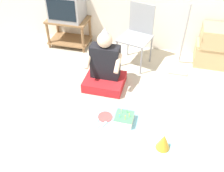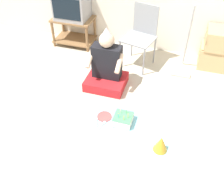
{
  "view_description": "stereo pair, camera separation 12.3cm",
  "coord_description": "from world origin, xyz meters",
  "px_view_note": "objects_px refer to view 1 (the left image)",
  "views": [
    {
      "loc": [
        0.28,
        -2.09,
        2.38
      ],
      "look_at": [
        -0.33,
        0.32,
        0.35
      ],
      "focal_mm": 42.0,
      "sensor_mm": 36.0,
      "label": 1
    },
    {
      "loc": [
        0.4,
        -2.06,
        2.38
      ],
      "look_at": [
        -0.33,
        0.32,
        0.35
      ],
      "focal_mm": 42.0,
      "sensor_mm": 36.0,
      "label": 2
    }
  ],
  "objects_px": {
    "cardboard_box_stack": "(214,47)",
    "party_hat_blue": "(164,142)",
    "tv": "(66,6)",
    "dust_mop": "(181,53)",
    "paper_plate": "(105,117)",
    "person_seated": "(105,68)",
    "birthday_cake": "(124,119)",
    "folding_chair": "(138,31)"
  },
  "relations": [
    {
      "from": "birthday_cake",
      "to": "party_hat_blue",
      "type": "height_order",
      "value": "party_hat_blue"
    },
    {
      "from": "birthday_cake",
      "to": "person_seated",
      "type": "bearing_deg",
      "value": 122.89
    },
    {
      "from": "cardboard_box_stack",
      "to": "paper_plate",
      "type": "height_order",
      "value": "cardboard_box_stack"
    },
    {
      "from": "folding_chair",
      "to": "person_seated",
      "type": "height_order",
      "value": "folding_chair"
    },
    {
      "from": "tv",
      "to": "paper_plate",
      "type": "xyz_separation_m",
      "value": [
        1.08,
        -1.59,
        -0.69
      ]
    },
    {
      "from": "dust_mop",
      "to": "birthday_cake",
      "type": "bearing_deg",
      "value": -114.58
    },
    {
      "from": "cardboard_box_stack",
      "to": "birthday_cake",
      "type": "distance_m",
      "value": 1.92
    },
    {
      "from": "cardboard_box_stack",
      "to": "party_hat_blue",
      "type": "distance_m",
      "value": 1.95
    },
    {
      "from": "tv",
      "to": "folding_chair",
      "type": "xyz_separation_m",
      "value": [
        1.22,
        -0.25,
        -0.17
      ]
    },
    {
      "from": "cardboard_box_stack",
      "to": "person_seated",
      "type": "relative_size",
      "value": 0.71
    },
    {
      "from": "tv",
      "to": "person_seated",
      "type": "xyz_separation_m",
      "value": [
        0.9,
        -0.95,
        -0.42
      ]
    },
    {
      "from": "person_seated",
      "to": "party_hat_blue",
      "type": "bearing_deg",
      "value": -45.11
    },
    {
      "from": "folding_chair",
      "to": "party_hat_blue",
      "type": "height_order",
      "value": "folding_chair"
    },
    {
      "from": "paper_plate",
      "to": "cardboard_box_stack",
      "type": "bearing_deg",
      "value": 50.38
    },
    {
      "from": "folding_chair",
      "to": "cardboard_box_stack",
      "type": "height_order",
      "value": "folding_chair"
    },
    {
      "from": "dust_mop",
      "to": "paper_plate",
      "type": "xyz_separation_m",
      "value": [
        -0.82,
        -1.25,
        -0.3
      ]
    },
    {
      "from": "paper_plate",
      "to": "party_hat_blue",
      "type": "bearing_deg",
      "value": -21.38
    },
    {
      "from": "paper_plate",
      "to": "tv",
      "type": "bearing_deg",
      "value": 124.17
    },
    {
      "from": "tv",
      "to": "person_seated",
      "type": "height_order",
      "value": "tv"
    },
    {
      "from": "folding_chair",
      "to": "dust_mop",
      "type": "xyz_separation_m",
      "value": [
        0.68,
        -0.09,
        -0.22
      ]
    },
    {
      "from": "cardboard_box_stack",
      "to": "party_hat_blue",
      "type": "height_order",
      "value": "cardboard_box_stack"
    },
    {
      "from": "tv",
      "to": "cardboard_box_stack",
      "type": "xyz_separation_m",
      "value": [
        2.38,
        -0.02,
        -0.4
      ]
    },
    {
      "from": "party_hat_blue",
      "to": "person_seated",
      "type": "bearing_deg",
      "value": 134.89
    },
    {
      "from": "birthday_cake",
      "to": "party_hat_blue",
      "type": "relative_size",
      "value": 1.12
    },
    {
      "from": "tv",
      "to": "birthday_cake",
      "type": "bearing_deg",
      "value": -50.52
    },
    {
      "from": "person_seated",
      "to": "birthday_cake",
      "type": "xyz_separation_m",
      "value": [
        0.42,
        -0.65,
        -0.23
      ]
    },
    {
      "from": "tv",
      "to": "cardboard_box_stack",
      "type": "distance_m",
      "value": 2.41
    },
    {
      "from": "folding_chair",
      "to": "paper_plate",
      "type": "bearing_deg",
      "value": -96.26
    },
    {
      "from": "tv",
      "to": "birthday_cake",
      "type": "height_order",
      "value": "tv"
    },
    {
      "from": "dust_mop",
      "to": "party_hat_blue",
      "type": "bearing_deg",
      "value": -92.97
    },
    {
      "from": "dust_mop",
      "to": "tv",
      "type": "bearing_deg",
      "value": 169.87
    },
    {
      "from": "folding_chair",
      "to": "party_hat_blue",
      "type": "bearing_deg",
      "value": -69.92
    },
    {
      "from": "folding_chair",
      "to": "birthday_cake",
      "type": "height_order",
      "value": "folding_chair"
    },
    {
      "from": "tv",
      "to": "dust_mop",
      "type": "bearing_deg",
      "value": -10.13
    },
    {
      "from": "person_seated",
      "to": "party_hat_blue",
      "type": "distance_m",
      "value": 1.31
    },
    {
      "from": "person_seated",
      "to": "cardboard_box_stack",
      "type": "bearing_deg",
      "value": 32.48
    },
    {
      "from": "folding_chair",
      "to": "dust_mop",
      "type": "distance_m",
      "value": 0.72
    },
    {
      "from": "folding_chair",
      "to": "person_seated",
      "type": "bearing_deg",
      "value": -114.45
    },
    {
      "from": "dust_mop",
      "to": "party_hat_blue",
      "type": "xyz_separation_m",
      "value": [
        -0.08,
        -1.54,
        -0.21
      ]
    },
    {
      "from": "tv",
      "to": "dust_mop",
      "type": "distance_m",
      "value": 1.97
    },
    {
      "from": "person_seated",
      "to": "birthday_cake",
      "type": "height_order",
      "value": "person_seated"
    },
    {
      "from": "person_seated",
      "to": "birthday_cake",
      "type": "relative_size",
      "value": 4.01
    }
  ]
}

